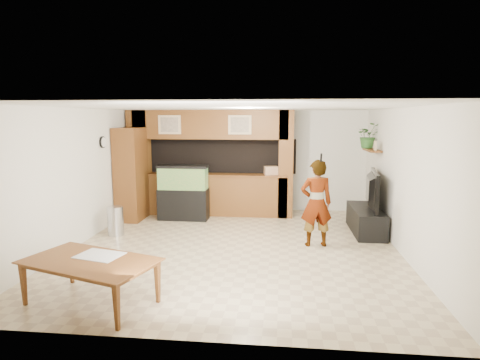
# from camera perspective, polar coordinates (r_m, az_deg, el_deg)

# --- Properties ---
(floor) EXTENTS (6.50, 6.50, 0.00)m
(floor) POSITION_cam_1_polar(r_m,az_deg,el_deg) (7.68, -0.70, -9.51)
(floor) COLOR tan
(floor) RESTS_ON ground
(ceiling) EXTENTS (6.50, 6.50, 0.00)m
(ceiling) POSITION_cam_1_polar(r_m,az_deg,el_deg) (7.29, -0.74, 10.27)
(ceiling) COLOR white
(ceiling) RESTS_ON wall_back
(wall_back) EXTENTS (6.00, 0.00, 6.00)m
(wall_back) POSITION_cam_1_polar(r_m,az_deg,el_deg) (10.58, 1.35, 2.79)
(wall_back) COLOR silver
(wall_back) RESTS_ON floor
(wall_left) EXTENTS (0.00, 6.50, 6.50)m
(wall_left) POSITION_cam_1_polar(r_m,az_deg,el_deg) (8.28, -21.82, 0.44)
(wall_left) COLOR silver
(wall_left) RESTS_ON floor
(wall_right) EXTENTS (0.00, 6.50, 6.50)m
(wall_right) POSITION_cam_1_polar(r_m,az_deg,el_deg) (7.63, 22.27, -0.25)
(wall_right) COLOR silver
(wall_right) RESTS_ON floor
(partition) EXTENTS (4.20, 0.99, 2.60)m
(partition) POSITION_cam_1_polar(r_m,az_deg,el_deg) (10.10, -4.32, 2.55)
(partition) COLOR brown
(partition) RESTS_ON floor
(wall_clock) EXTENTS (0.05, 0.25, 0.25)m
(wall_clock) POSITION_cam_1_polar(r_m,az_deg,el_deg) (9.09, -18.92, 5.11)
(wall_clock) COLOR black
(wall_clock) RESTS_ON wall_left
(wall_shelf) EXTENTS (0.25, 0.90, 0.04)m
(wall_shelf) POSITION_cam_1_polar(r_m,az_deg,el_deg) (9.43, 18.26, 4.04)
(wall_shelf) COLOR brown
(wall_shelf) RESTS_ON wall_right
(pantry_cabinet) EXTENTS (0.55, 0.89, 2.19)m
(pantry_cabinet) POSITION_cam_1_polar(r_m,az_deg,el_deg) (9.85, -15.21, 0.81)
(pantry_cabinet) COLOR brown
(pantry_cabinet) RESTS_ON floor
(trash_can) EXTENTS (0.33, 0.33, 0.60)m
(trash_can) POSITION_cam_1_polar(r_m,az_deg,el_deg) (8.75, -17.28, -5.56)
(trash_can) COLOR #B2B2B7
(trash_can) RESTS_ON floor
(aquarium) EXTENTS (1.18, 0.44, 1.31)m
(aquarium) POSITION_cam_1_polar(r_m,az_deg,el_deg) (9.64, -8.06, -1.86)
(aquarium) COLOR black
(aquarium) RESTS_ON floor
(tv_stand) EXTENTS (0.58, 1.57, 0.52)m
(tv_stand) POSITION_cam_1_polar(r_m,az_deg,el_deg) (8.97, 17.44, -5.47)
(tv_stand) COLOR black
(tv_stand) RESTS_ON floor
(television) EXTENTS (0.36, 1.40, 0.80)m
(television) POSITION_cam_1_polar(r_m,az_deg,el_deg) (8.84, 17.64, -1.32)
(television) COLOR black
(television) RESTS_ON tv_stand
(photo_frame) EXTENTS (0.03, 0.16, 0.21)m
(photo_frame) POSITION_cam_1_polar(r_m,az_deg,el_deg) (9.13, 18.69, 4.65)
(photo_frame) COLOR tan
(photo_frame) RESTS_ON wall_shelf
(potted_plant) EXTENTS (0.60, 0.55, 0.58)m
(potted_plant) POSITION_cam_1_polar(r_m,az_deg,el_deg) (9.71, 17.78, 6.04)
(potted_plant) COLOR #2A5A24
(potted_plant) RESTS_ON wall_shelf
(person) EXTENTS (0.66, 0.48, 1.65)m
(person) POSITION_cam_1_polar(r_m,az_deg,el_deg) (7.69, 10.79, -3.25)
(person) COLOR tan
(person) RESTS_ON floor
(microphone) EXTENTS (0.04, 0.10, 0.17)m
(microphone) POSITION_cam_1_polar(r_m,az_deg,el_deg) (7.40, 11.47, 3.13)
(microphone) COLOR black
(microphone) RESTS_ON person
(dining_table) EXTENTS (1.92, 1.44, 0.60)m
(dining_table) POSITION_cam_1_polar(r_m,az_deg,el_deg) (5.71, -20.66, -13.54)
(dining_table) COLOR brown
(dining_table) RESTS_ON floor
(newspaper_a) EXTENTS (0.66, 0.55, 0.01)m
(newspaper_a) POSITION_cam_1_polar(r_m,az_deg,el_deg) (5.76, -19.35, -10.06)
(newspaper_a) COLOR silver
(newspaper_a) RESTS_ON dining_table
(counter_box) EXTENTS (0.35, 0.28, 0.21)m
(counter_box) POSITION_cam_1_polar(r_m,az_deg,el_deg) (9.77, 4.43, 1.35)
(counter_box) COLOR tan
(counter_box) RESTS_ON partition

